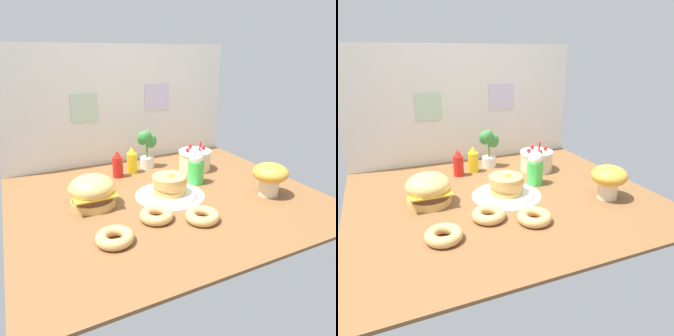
{
  "view_description": "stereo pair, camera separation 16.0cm",
  "coord_description": "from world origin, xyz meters",
  "views": [
    {
      "loc": [
        -0.92,
        -1.85,
        0.96
      ],
      "look_at": [
        0.08,
        0.12,
        0.16
      ],
      "focal_mm": 34.01,
      "sensor_mm": 36.0,
      "label": 1
    },
    {
      "loc": [
        -0.77,
        -1.91,
        0.96
      ],
      "look_at": [
        0.08,
        0.12,
        0.16
      ],
      "focal_mm": 34.01,
      "sensor_mm": 36.0,
      "label": 2
    }
  ],
  "objects": [
    {
      "name": "ketchup_bottle",
      "position": [
        -0.18,
        0.51,
        0.1
      ],
      "size": [
        0.09,
        0.09,
        0.22
      ],
      "color": "red",
      "rests_on": "ground_plane"
    },
    {
      "name": "cream_soda_cup",
      "position": [
        0.31,
        0.11,
        0.13
      ],
      "size": [
        0.12,
        0.12,
        0.34
      ],
      "color": "green",
      "rests_on": "ground_plane"
    },
    {
      "name": "mustard_bottle",
      "position": [
        -0.05,
        0.55,
        0.1
      ],
      "size": [
        0.09,
        0.09,
        0.22
      ],
      "color": "yellow",
      "rests_on": "ground_plane"
    },
    {
      "name": "pancake_stack",
      "position": [
        0.03,
        0.0,
        0.07
      ],
      "size": [
        0.38,
        0.38,
        0.17
      ],
      "color": "white",
      "rests_on": "doily_mat"
    },
    {
      "name": "donut_chocolate",
      "position": [
        -0.21,
        -0.28,
        0.03
      ],
      "size": [
        0.21,
        0.21,
        0.06
      ],
      "color": "tan",
      "rests_on": "ground_plane"
    },
    {
      "name": "back_wall",
      "position": [
        0.0,
        0.9,
        0.52
      ],
      "size": [
        2.09,
        0.04,
        1.04
      ],
      "color": "silver",
      "rests_on": "ground_plane"
    },
    {
      "name": "ground_plane",
      "position": [
        0.0,
        0.0,
        -0.01
      ],
      "size": [
        2.09,
        1.81,
        0.02
      ],
      "primitive_type": "cube",
      "color": "brown"
    },
    {
      "name": "layer_cake",
      "position": [
        0.47,
        0.38,
        0.09
      ],
      "size": [
        0.28,
        0.28,
        0.2
      ],
      "color": "beige",
      "rests_on": "ground_plane"
    },
    {
      "name": "donut_pink_glaze",
      "position": [
        -0.51,
        -0.41,
        0.03
      ],
      "size": [
        0.21,
        0.21,
        0.06
      ],
      "color": "tan",
      "rests_on": "ground_plane"
    },
    {
      "name": "potted_plant",
      "position": [
        0.12,
        0.62,
        0.18
      ],
      "size": [
        0.16,
        0.13,
        0.34
      ],
      "color": "white",
      "rests_on": "ground_plane"
    },
    {
      "name": "mushroom_stool",
      "position": [
        0.66,
        -0.31,
        0.15
      ],
      "size": [
        0.25,
        0.25,
        0.24
      ],
      "color": "beige",
      "rests_on": "ground_plane"
    },
    {
      "name": "doily_mat",
      "position": [
        0.03,
        0.0,
        0.0
      ],
      "size": [
        0.49,
        0.49,
        0.0
      ],
      "primitive_type": "cylinder",
      "color": "white",
      "rests_on": "ground_plane"
    },
    {
      "name": "burger",
      "position": [
        -0.5,
        0.08,
        0.1
      ],
      "size": [
        0.3,
        0.3,
        0.22
      ],
      "color": "#DBA859",
      "rests_on": "ground_plane"
    },
    {
      "name": "donut_vanilla",
      "position": [
        0.04,
        -0.42,
        0.03
      ],
      "size": [
        0.21,
        0.21,
        0.06
      ],
      "color": "tan",
      "rests_on": "ground_plane"
    }
  ]
}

